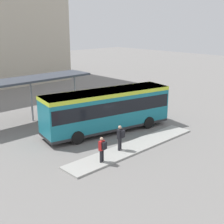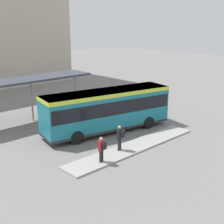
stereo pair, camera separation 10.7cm
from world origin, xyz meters
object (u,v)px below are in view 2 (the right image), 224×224
Objects in this scene: pedestrian_companion at (120,136)px; bicycle_black at (124,100)px; bicycle_yellow at (118,98)px; bicycle_orange at (130,101)px; pedestrian_waiting at (102,148)px; city_bus at (107,108)px.

bicycle_black is (9.53, 9.03, -0.75)m from pedestrian_companion.
bicycle_orange is at bearing 8.56° from bicycle_yellow.
pedestrian_companion reaches higher than bicycle_black.
pedestrian_companion is 1.11× the size of bicycle_orange.
pedestrian_companion is (2.14, 0.55, 0.06)m from pedestrian_waiting.
pedestrian_companion is at bearing -57.95° from bicycle_orange.
bicycle_yellow is (-0.14, 1.80, 0.01)m from bicycle_orange.
bicycle_yellow is at bearing -58.94° from pedestrian_waiting.
bicycle_orange is 1.80m from bicycle_yellow.
bicycle_yellow is at bearing -60.24° from pedestrian_companion.
pedestrian_companion is at bearing -86.51° from pedestrian_waiting.
bicycle_orange is (7.45, 4.48, -1.60)m from city_bus.
city_bus is at bearing 119.76° from bicycle_black.
pedestrian_waiting is 0.94× the size of bicycle_black.
city_bus is 9.24m from bicycle_black.
bicycle_orange is at bearing 179.76° from bicycle_black.
pedestrian_waiting is at bearing -124.26° from city_bus.
city_bus is 6.54× the size of bicycle_yellow.
pedestrian_waiting is 2.21m from pedestrian_companion.
pedestrian_companion is at bearing 127.04° from bicycle_black.
bicycle_orange is 0.95× the size of bicycle_yellow.
city_bus is 6.61× the size of pedestrian_waiting.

